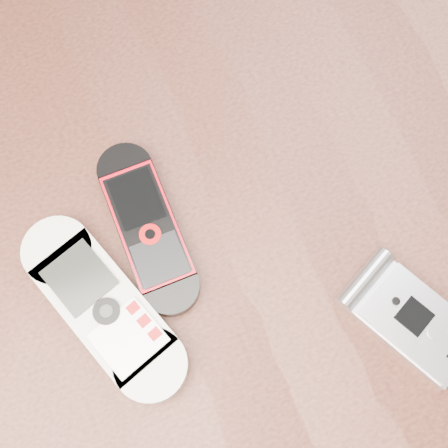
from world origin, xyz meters
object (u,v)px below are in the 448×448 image
nokia_black_red (147,227)px  motorola_razr (415,320)px  nokia_white (103,307)px  table (219,264)px

nokia_black_red → motorola_razr: bearing=-42.1°
nokia_white → motorola_razr: 0.22m
nokia_white → nokia_black_red: size_ratio=1.14×
table → nokia_black_red: nokia_black_red is taller
table → motorola_razr: (0.10, -0.12, 0.11)m
nokia_white → motorola_razr: (0.20, -0.09, -0.00)m
nokia_black_red → motorola_razr: motorola_razr is taller
table → nokia_white: bearing=-166.7°
nokia_white → nokia_black_red: 0.07m
table → nokia_white: 0.15m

